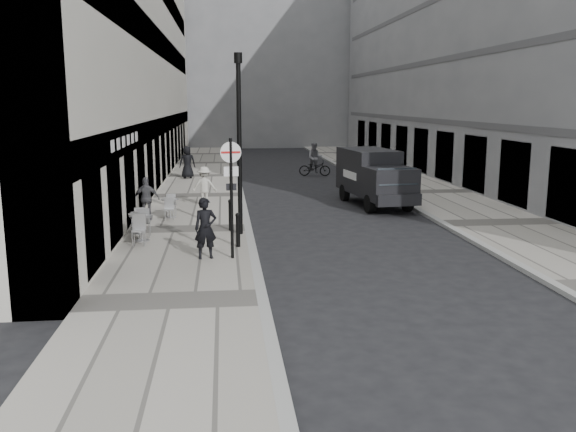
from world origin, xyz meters
The scene contains 19 objects.
ground centered at (0.00, 0.00, 0.00)m, with size 120.00×120.00×0.00m, color black.
sidewalk centered at (-2.00, 18.00, 0.06)m, with size 4.00×60.00×0.12m, color #A39D93.
far_sidewalk centered at (9.00, 18.00, 0.06)m, with size 4.00×60.00×0.12m, color #A39D93.
building_left centered at (-6.00, 24.50, 9.00)m, with size 4.00×45.00×18.00m, color beige.
building_right centered at (14.00, 24.50, 10.00)m, with size 6.00×45.00×20.00m, color gray.
building_far centered at (1.50, 56.00, 11.00)m, with size 24.00×16.00×22.00m, color gray.
walking_man centered at (-1.32, 6.26, 0.96)m, with size 0.62×0.40×1.69m, color black.
sign_post centered at (-0.60, 6.22, 2.23)m, with size 0.57×0.11×3.29m.
lamppost centered at (-0.29, 9.34, 3.32)m, with size 0.26×0.26×5.75m.
bollard_near centered at (-0.41, 7.54, 0.60)m, with size 0.13×0.13×0.95m, color black.
bollard_far centered at (-0.60, 9.90, 0.61)m, with size 0.13×0.13×0.98m, color black.
panel_van centered at (5.54, 15.06, 1.32)m, with size 2.46×5.18×2.35m.
cyclist centered at (4.61, 25.70, 0.78)m, with size 1.95×0.95×2.01m.
pedestrian_a centered at (-3.60, 12.07, 0.91)m, with size 0.92×0.38×1.58m, color #4C4C50.
pedestrian_b centered at (-1.61, 15.14, 0.92)m, with size 1.04×0.60×1.61m, color beige.
pedestrian_c centered at (-2.83, 24.40, 1.03)m, with size 0.89×0.58×1.82m, color black.
cafe_table_near centered at (-3.35, 8.59, 0.59)m, with size 0.73×1.64×0.93m.
cafe_table_mid centered at (-2.80, 12.47, 0.54)m, with size 0.64×1.44×0.82m.
cafe_table_far centered at (-3.60, 9.70, 0.52)m, with size 0.62×1.40×0.80m.
Camera 1 is at (-0.79, -10.18, 4.37)m, focal length 38.00 mm.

